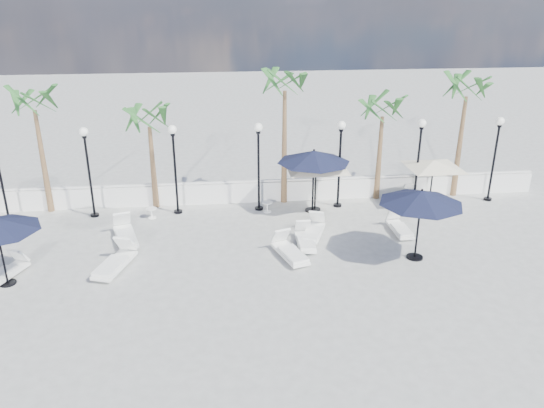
{
  "coord_description": "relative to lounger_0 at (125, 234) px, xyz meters",
  "views": [
    {
      "loc": [
        -1.73,
        -14.88,
        8.83
      ],
      "look_at": [
        0.23,
        3.34,
        1.5
      ],
      "focal_mm": 35.0,
      "sensor_mm": 36.0,
      "label": 1
    }
  ],
  "objects": [
    {
      "name": "lounger_1",
      "position": [
        -0.01,
        -2.28,
        0.0
      ],
      "size": [
        1.32,
        2.24,
        0.8
      ],
      "rotation": [
        0.0,
        0.0,
        -0.32
      ],
      "color": "white",
      "rests_on": "ground"
    },
    {
      "name": "palm_4",
      "position": [
        14.53,
        3.37,
        4.46
      ],
      "size": [
        2.6,
        2.6,
        5.7
      ],
      "color": "brown",
      "rests_on": "ground"
    },
    {
      "name": "lounger_5",
      "position": [
        6.04,
        -2.06,
        -0.02
      ],
      "size": [
        1.21,
        2.1,
        0.75
      ],
      "rotation": [
        0.0,
        0.0,
        0.31
      ],
      "color": "white",
      "rests_on": "ground"
    },
    {
      "name": "lounger_2",
      "position": [
        -3.54,
        -2.54,
        -0.04
      ],
      "size": [
        1.23,
        1.93,
        0.69
      ],
      "rotation": [
        0.0,
        0.0,
        -0.38
      ],
      "color": "white",
      "rests_on": "ground"
    },
    {
      "name": "lounger_4",
      "position": [
        7.2,
        -0.42,
        -0.02
      ],
      "size": [
        1.26,
        2.04,
        0.73
      ],
      "rotation": [
        0.0,
        0.0,
        -0.36
      ],
      "color": "white",
      "rests_on": "ground"
    },
    {
      "name": "lamppost_2",
      "position": [
        1.83,
        2.57,
        2.22
      ],
      "size": [
        0.36,
        0.36,
        3.84
      ],
      "color": "black",
      "rests_on": "ground"
    },
    {
      "name": "lounger_0",
      "position": [
        0.0,
        0.0,
        0.0
      ],
      "size": [
        1.24,
        2.24,
        0.8
      ],
      "rotation": [
        0.0,
        0.0,
        0.28
      ],
      "color": "white",
      "rests_on": "ground"
    },
    {
      "name": "parasol_navy_mid",
      "position": [
        7.62,
        2.15,
        2.18
      ],
      "size": [
        3.1,
        3.1,
        2.78
      ],
      "color": "black",
      "rests_on": "ground"
    },
    {
      "name": "lounger_7",
      "position": [
        12.15,
        2.29,
        -0.02
      ],
      "size": [
        1.0,
        2.02,
        0.72
      ],
      "rotation": [
        0.0,
        0.0,
        -0.2
      ],
      "color": "white",
      "rests_on": "ground"
    },
    {
      "name": "balustrade",
      "position": [
        5.33,
        3.57,
        0.2
      ],
      "size": [
        26.0,
        0.3,
        1.01
      ],
      "color": "silver",
      "rests_on": "ground"
    },
    {
      "name": "palm_3",
      "position": [
        10.83,
        3.37,
        3.68
      ],
      "size": [
        2.6,
        2.6,
        4.9
      ],
      "color": "brown",
      "rests_on": "ground"
    },
    {
      "name": "lounger_3",
      "position": [
        6.76,
        -1.13,
        -0.04
      ],
      "size": [
        0.64,
        1.86,
        0.69
      ],
      "rotation": [
        0.0,
        0.0,
        -0.02
      ],
      "color": "white",
      "rests_on": "ground"
    },
    {
      "name": "lamppost_6",
      "position": [
        15.83,
        2.57,
        2.22
      ],
      "size": [
        0.36,
        0.36,
        3.84
      ],
      "color": "black",
      "rests_on": "ground"
    },
    {
      "name": "lamppost_3",
      "position": [
        5.33,
        2.57,
        2.22
      ],
      "size": [
        0.36,
        0.36,
        3.84
      ],
      "color": "black",
      "rests_on": "ground"
    },
    {
      "name": "lamppost_1",
      "position": [
        -1.67,
        2.57,
        2.22
      ],
      "size": [
        0.36,
        0.36,
        3.84
      ],
      "color": "black",
      "rests_on": "ground"
    },
    {
      "name": "parasol_navy_right",
      "position": [
        10.49,
        -2.58,
        2.05
      ],
      "size": [
        2.94,
        2.94,
        2.63
      ],
      "color": "black",
      "rests_on": "ground"
    },
    {
      "name": "lounger_6",
      "position": [
        10.65,
        -0.42,
        -0.04
      ],
      "size": [
        0.61,
        1.8,
        0.67
      ],
      "rotation": [
        0.0,
        0.0,
        0.01
      ],
      "color": "white",
      "rests_on": "ground"
    },
    {
      "name": "side_table_0",
      "position": [
        -4.13,
        1.39,
        0.05
      ],
      "size": [
        0.53,
        0.53,
        0.52
      ],
      "color": "white",
      "rests_on": "ground"
    },
    {
      "name": "lamppost_5",
      "position": [
        12.33,
        2.57,
        2.22
      ],
      "size": [
        0.36,
        0.36,
        3.84
      ],
      "color": "black",
      "rests_on": "ground"
    },
    {
      "name": "side_table_2",
      "position": [
        5.67,
        2.27,
        0.0
      ],
      "size": [
        0.46,
        0.46,
        0.45
      ],
      "color": "white",
      "rests_on": "ground"
    },
    {
      "name": "lamppost_4",
      "position": [
        8.83,
        2.57,
        2.22
      ],
      "size": [
        0.36,
        0.36,
        3.84
      ],
      "color": "black",
      "rests_on": "ground"
    },
    {
      "name": "palm_1",
      "position": [
        0.83,
        3.37,
        3.49
      ],
      "size": [
        2.6,
        2.6,
        4.7
      ],
      "color": "brown",
      "rests_on": "ground"
    },
    {
      "name": "parasol_cream_sq_b",
      "position": [
        12.93,
        2.27,
        1.81
      ],
      "size": [
        4.48,
        4.48,
        2.25
      ],
      "color": "black",
      "rests_on": "ground"
    },
    {
      "name": "palm_0",
      "position": [
        -3.67,
        3.37,
        4.27
      ],
      "size": [
        2.6,
        2.6,
        5.5
      ],
      "color": "brown",
      "rests_on": "ground"
    },
    {
      "name": "palm_2",
      "position": [
        6.53,
        3.37,
        4.85
      ],
      "size": [
        2.6,
        2.6,
        6.1
      ],
      "color": "brown",
      "rests_on": "ground"
    },
    {
      "name": "parasol_cream_sq_a",
      "position": [
        7.75,
        2.27,
        2.0
      ],
      "size": [
        4.98,
        4.98,
        2.45
      ],
      "color": "black",
      "rests_on": "ground"
    },
    {
      "name": "ground",
      "position": [
        5.33,
        -3.93,
        -0.27
      ],
      "size": [
        100.0,
        100.0,
        0.0
      ],
      "primitive_type": "plane",
      "color": "gray",
      "rests_on": "ground"
    },
    {
      "name": "side_table_1",
      "position": [
        0.77,
        2.11,
        -0.01
      ],
      "size": [
        0.45,
        0.45,
        0.43
      ],
      "color": "white",
      "rests_on": "ground"
    }
  ]
}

